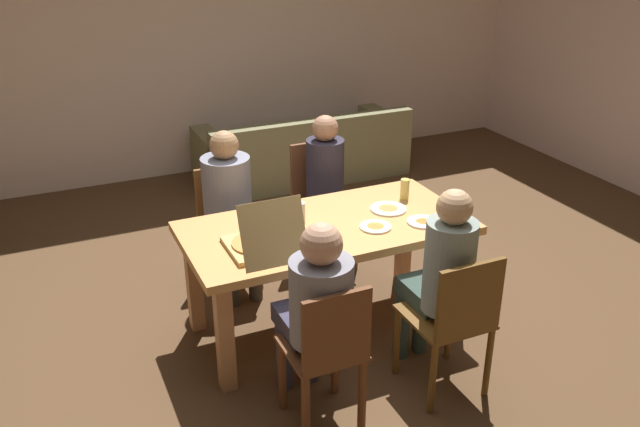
% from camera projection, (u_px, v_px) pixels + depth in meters
% --- Properties ---
extents(ground_plane, '(20.00, 20.00, 0.00)m').
position_uv_depth(ground_plane, '(326.00, 326.00, 4.58)').
color(ground_plane, brown).
extents(back_wall, '(7.70, 0.12, 2.79)m').
position_uv_depth(back_wall, '(187.00, 39.00, 6.77)').
color(back_wall, '#F4D8CB').
rests_on(back_wall, ground).
extents(dining_table, '(1.82, 0.90, 0.77)m').
position_uv_depth(dining_table, '(326.00, 240.00, 4.31)').
color(dining_table, tan).
rests_on(dining_table, ground).
extents(chair_0, '(0.39, 0.40, 0.90)m').
position_uv_depth(chair_0, '(327.00, 354.00, 3.50)').
color(chair_0, brown).
rests_on(chair_0, ground).
extents(person_0, '(0.33, 0.56, 1.20)m').
position_uv_depth(person_0, '(316.00, 304.00, 3.52)').
color(person_0, '#3A374E').
rests_on(person_0, ground).
extents(chair_1, '(0.43, 0.44, 0.91)m').
position_uv_depth(chair_1, '(455.00, 318.00, 3.74)').
color(chair_1, brown).
rests_on(chair_1, ground).
extents(person_1, '(0.29, 0.53, 1.25)m').
position_uv_depth(person_1, '(441.00, 272.00, 3.79)').
color(person_1, '#31433C').
rests_on(person_1, ground).
extents(chair_2, '(0.39, 0.41, 0.88)m').
position_uv_depth(chair_2, '(226.00, 222.00, 4.97)').
color(chair_2, brown).
rests_on(chair_2, ground).
extents(person_2, '(0.35, 0.52, 1.20)m').
position_uv_depth(person_2, '(229.00, 199.00, 4.77)').
color(person_2, '#423C35').
rests_on(person_2, ground).
extents(chair_3, '(0.43, 0.40, 0.97)m').
position_uv_depth(chair_3, '(320.00, 199.00, 5.24)').
color(chair_3, brown).
rests_on(chair_3, ground).
extents(person_3, '(0.29, 0.49, 1.22)m').
position_uv_depth(person_3, '(328.00, 184.00, 5.04)').
color(person_3, '#2D2F36').
rests_on(person_3, ground).
extents(pizza_box_0, '(0.37, 0.50, 0.38)m').
position_uv_depth(pizza_box_0, '(262.00, 243.00, 3.91)').
color(pizza_box_0, tan).
rests_on(pizza_box_0, dining_table).
extents(plate_0, '(0.24, 0.24, 0.03)m').
position_uv_depth(plate_0, '(388.00, 208.00, 4.46)').
color(plate_0, white).
rests_on(plate_0, dining_table).
extents(plate_1, '(0.20, 0.20, 0.03)m').
position_uv_depth(plate_1, '(375.00, 226.00, 4.21)').
color(plate_1, white).
rests_on(plate_1, dining_table).
extents(plate_2, '(0.21, 0.21, 0.03)m').
position_uv_depth(plate_2, '(423.00, 221.00, 4.28)').
color(plate_2, white).
rests_on(plate_2, dining_table).
extents(drinking_glass_0, '(0.06, 0.06, 0.14)m').
position_uv_depth(drinking_glass_0, '(405.00, 189.00, 4.61)').
color(drinking_glass_0, '#DCC55E').
rests_on(drinking_glass_0, dining_table).
extents(drinking_glass_1, '(0.07, 0.07, 0.14)m').
position_uv_depth(drinking_glass_1, '(300.00, 213.00, 4.25)').
color(drinking_glass_1, silver).
rests_on(drinking_glass_1, dining_table).
extents(couch, '(2.15, 0.87, 0.71)m').
position_uv_depth(couch, '(303.00, 154.00, 7.02)').
color(couch, '#817E57').
rests_on(couch, ground).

